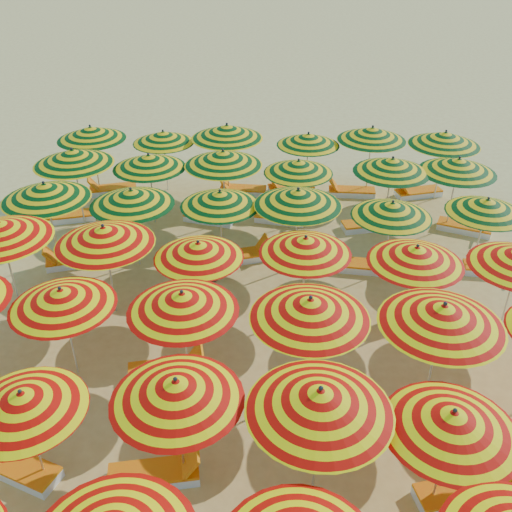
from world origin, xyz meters
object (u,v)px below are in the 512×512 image
umbrella_29 (487,206)px  lounger_13 (68,216)px  umbrella_38 (227,132)px  umbrella_37 (163,137)px  umbrella_10 (452,421)px  umbrella_16 (443,315)px  lounger_10 (242,256)px  lounger_9 (74,260)px  lounger_4 (157,474)px  lounger_22 (417,192)px  lounger_20 (290,188)px  lounger_21 (350,191)px  umbrella_13 (62,298)px  umbrella_15 (310,308)px  umbrella_28 (392,210)px  umbrella_21 (305,245)px  umbrella_39 (308,139)px  lounger_14 (208,217)px  umbrella_36 (91,133)px  lounger_8 (423,318)px  umbrella_8 (176,390)px  umbrella_30 (73,157)px  umbrella_33 (298,167)px  lounger_7 (168,369)px  umbrella_20 (198,250)px  umbrella_35 (458,165)px  umbrella_19 (104,235)px  umbrella_31 (149,162)px  lounger_15 (281,218)px  lounger_16 (369,225)px  umbrella_25 (132,197)px  umbrella_24 (45,191)px  umbrella_27 (298,198)px  umbrella_32 (223,158)px  lounger_5 (464,492)px  lounger_12 (495,269)px  umbrella_41 (445,139)px  lounger_19 (242,190)px  lounger_18 (112,189)px  umbrella_14 (182,302)px  lounger_3 (16,466)px  umbrella_7 (23,402)px  umbrella_9 (320,400)px  beachgoer_b (213,259)px  umbrella_18 (0,230)px  lounger_11 (366,266)px

umbrella_29 → lounger_13: bearing=170.1°
umbrella_38 → umbrella_37: bearing=176.7°
umbrella_10 → umbrella_16: umbrella_16 is taller
lounger_10 → lounger_13: 6.54m
umbrella_16 → lounger_9: umbrella_16 is taller
lounger_4 → lounger_22: (7.12, 12.67, 0.00)m
umbrella_37 → umbrella_38: (2.33, -0.14, 0.30)m
lounger_20 → lounger_21: same height
umbrella_10 → lounger_20: size_ratio=1.44×
umbrella_13 → umbrella_15: (5.27, -0.31, 0.19)m
umbrella_28 → umbrella_21: bearing=-138.1°
umbrella_21 → umbrella_29: (5.10, 2.55, -0.06)m
umbrella_39 → lounger_14: size_ratio=1.61×
umbrella_36 → lounger_8: (10.69, -7.31, -2.13)m
umbrella_15 → lounger_4: bearing=-139.2°
umbrella_8 → umbrella_30: size_ratio=0.85×
umbrella_36 → umbrella_33: bearing=-16.2°
umbrella_15 → lounger_7: bearing=173.4°
umbrella_20 → umbrella_35: umbrella_35 is taller
lounger_21 → umbrella_19: bearing=49.1°
umbrella_31 → lounger_9: umbrella_31 is taller
lounger_15 → lounger_16: same height
umbrella_37 → lounger_7: size_ratio=1.53×
umbrella_31 → lounger_21: (6.83, 2.50, -2.05)m
umbrella_25 → lounger_9: size_ratio=1.68×
umbrella_24 → umbrella_27: bearing=0.7°
umbrella_32 → lounger_5: 11.81m
lounger_12 → lounger_15: same height
umbrella_32 → umbrella_41: bearing=17.0°
lounger_19 → lounger_16: bearing=154.1°
umbrella_8 → lounger_18: (-4.76, 12.12, -2.05)m
lounger_22 → lounger_4: bearing=43.4°
umbrella_30 → umbrella_33: (7.20, 0.34, -0.30)m
umbrella_10 → lounger_13: size_ratio=1.43×
umbrella_38 → umbrella_30: bearing=-150.5°
umbrella_10 → umbrella_24: bearing=141.6°
umbrella_39 → umbrella_38: bearing=-177.4°
lounger_20 → umbrella_30: bearing=9.6°
umbrella_31 → umbrella_14: bearing=-72.5°
lounger_3 → lounger_10: 8.68m
umbrella_13 → lounger_7: 2.90m
umbrella_15 → lounger_13: size_ratio=1.69×
umbrella_7 → lounger_20: bearing=70.7°
umbrella_15 → lounger_18: bearing=125.8°
lounger_21 → umbrella_24: bearing=30.8°
umbrella_9 → beachgoer_b: (-2.69, 6.84, -1.67)m
umbrella_18 → lounger_11: 10.05m
lounger_16 → umbrella_13: bearing=-149.7°
umbrella_7 → umbrella_27: size_ratio=1.06×
lounger_12 → lounger_16: (-3.41, 2.47, 0.00)m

